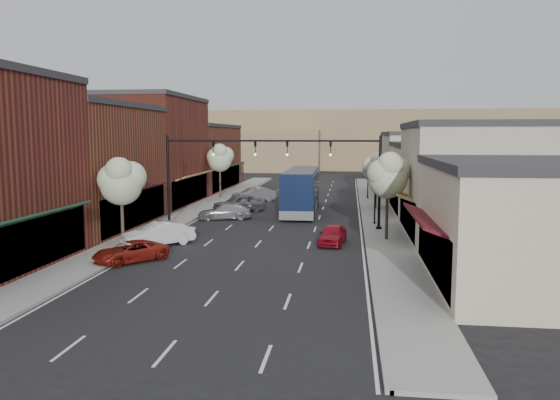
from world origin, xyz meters
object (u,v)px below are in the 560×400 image
(tree_right_far, at_px, (377,167))
(parked_car_d, at_px, (239,203))
(red_hatchback, at_px, (333,235))
(lamp_post_far, at_px, (368,172))
(signal_mast_left, at_px, (198,167))
(parked_car_a, at_px, (130,252))
(lamp_post_near, at_px, (375,187))
(coach_bus, at_px, (302,190))
(parked_car_e, at_px, (254,195))
(signal_mast_right, at_px, (347,168))
(parked_car_b, at_px, (158,234))
(tree_left_near, at_px, (121,180))
(parked_car_c, at_px, (225,212))
(tree_left_far, at_px, (220,157))
(tree_right_near, at_px, (389,175))

(tree_right_far, xyz_separation_m, parked_car_d, (-12.55, -3.50, -3.17))
(tree_right_far, distance_m, red_hatchback, 18.11)
(lamp_post_far, bearing_deg, parked_car_d, -136.07)
(signal_mast_left, relative_size, parked_car_a, 1.98)
(lamp_post_near, xyz_separation_m, coach_bus, (-6.34, 6.62, -0.98))
(parked_car_e, bearing_deg, signal_mast_right, -5.10)
(lamp_post_near, height_order, coach_bus, lamp_post_near)
(parked_car_b, bearing_deg, tree_left_near, -116.95)
(signal_mast_right, distance_m, coach_bus, 10.36)
(red_hatchback, height_order, parked_car_d, parked_car_d)
(parked_car_b, xyz_separation_m, parked_car_c, (1.68, 11.32, -0.10))
(tree_left_far, relative_size, red_hatchback, 1.62)
(signal_mast_left, xyz_separation_m, lamp_post_far, (13.42, 20.00, -1.62))
(parked_car_a, relative_size, parked_car_e, 0.89)
(tree_right_near, relative_size, tree_right_far, 1.10)
(tree_left_near, bearing_deg, coach_bus, 60.50)
(coach_bus, xyz_separation_m, parked_car_d, (-5.66, -0.68, -1.20))
(signal_mast_right, bearing_deg, signal_mast_left, 180.00)
(signal_mast_left, relative_size, parked_car_d, 1.69)
(tree_right_far, bearing_deg, tree_left_far, 160.13)
(parked_car_a, relative_size, parked_car_b, 0.91)
(parked_car_d, distance_m, parked_car_e, 7.67)
(signal_mast_left, xyz_separation_m, parked_car_e, (1.42, 16.11, -3.85))
(lamp_post_far, distance_m, coach_bus, 12.63)
(signal_mast_left, distance_m, red_hatchback, 12.42)
(tree_right_near, distance_m, lamp_post_near, 6.74)
(parked_car_c, bearing_deg, signal_mast_right, 53.94)
(lamp_post_near, distance_m, red_hatchback, 8.86)
(tree_right_near, xyz_separation_m, lamp_post_far, (-0.55, 24.06, -1.45))
(signal_mast_right, bearing_deg, lamp_post_near, 48.95)
(tree_left_near, xyz_separation_m, parked_car_a, (2.05, -3.82, -3.64))
(signal_mast_right, relative_size, tree_left_far, 1.34)
(lamp_post_near, height_order, lamp_post_far, same)
(tree_right_near, distance_m, tree_right_far, 16.01)
(signal_mast_left, bearing_deg, lamp_post_far, 56.14)
(parked_car_d, xyz_separation_m, parked_car_e, (0.00, 7.67, -0.06))
(signal_mast_right, height_order, parked_car_d, signal_mast_right)
(tree_right_far, distance_m, tree_left_near, 25.99)
(tree_right_far, bearing_deg, tree_left_near, -129.69)
(tree_left_far, relative_size, lamp_post_far, 1.38)
(tree_right_far, xyz_separation_m, parked_car_a, (-14.55, -23.82, -3.41))
(lamp_post_far, bearing_deg, signal_mast_left, -123.86)
(signal_mast_right, distance_m, red_hatchback, 6.83)
(tree_left_near, xyz_separation_m, coach_bus, (9.72, 17.18, -2.20))
(signal_mast_right, distance_m, parked_car_d, 13.50)
(parked_car_b, bearing_deg, lamp_post_far, 107.73)
(signal_mast_left, xyz_separation_m, parked_car_a, (-0.58, -11.88, -4.04))
(red_hatchback, distance_m, parked_car_b, 11.15)
(signal_mast_right, height_order, tree_right_near, signal_mast_right)
(red_hatchback, height_order, parked_car_b, parked_car_b)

